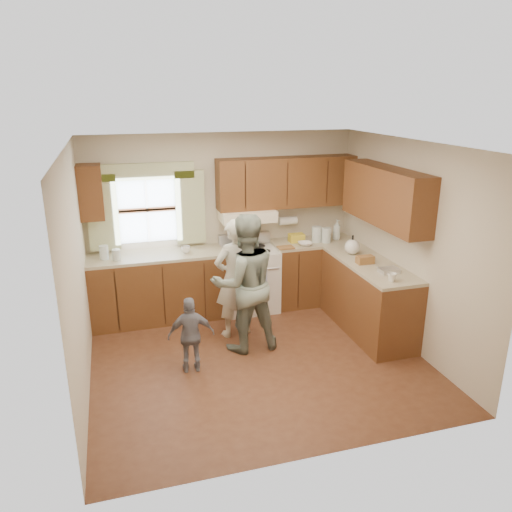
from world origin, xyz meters
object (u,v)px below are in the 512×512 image
object	(u,v)px
woman_right	(245,283)
child	(191,335)
stove	(249,278)
woman_left	(235,278)

from	to	relation	value
woman_right	child	size ratio (longest dim) A/B	1.91
stove	woman_right	bearing A→B (deg)	-107.97
child	woman_right	bearing A→B (deg)	-149.10
woman_left	woman_right	xyz separation A→B (m)	(0.03, -0.38, 0.07)
stove	woman_left	bearing A→B (deg)	-117.99
stove	woman_right	xyz separation A→B (m)	(-0.36, -1.12, 0.38)
woman_right	stove	bearing A→B (deg)	-110.68
woman_left	child	bearing A→B (deg)	31.97
stove	woman_right	distance (m)	1.23
stove	child	world-z (taller)	stove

